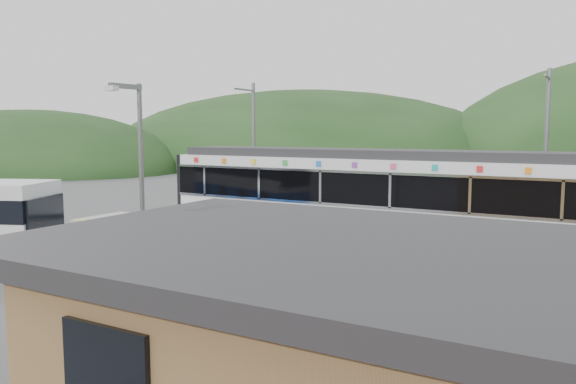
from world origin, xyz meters
The scene contains 9 objects.
ground centered at (0.00, 0.00, 0.00)m, with size 120.00×120.00×0.00m, color #4C4C4F.
hills centered at (6.19, 5.29, 0.00)m, with size 146.00×149.00×26.00m.
platform centered at (0.00, 3.30, 0.15)m, with size 26.00×3.20×0.30m, color #9E9E99.
yellow_line centered at (0.00, 2.00, 0.30)m, with size 26.00×0.10×0.01m, color yellow.
train centered at (1.47, 6.00, 2.06)m, with size 20.44×3.01×3.74m.
catenary_mast_west centered at (-7.00, 8.56, 3.65)m, with size 0.18×1.80×7.00m.
catenary_mast_east centered at (7.00, 8.56, 3.65)m, with size 0.18×1.80×7.00m.
station_shelter centered at (6.00, -9.01, 1.55)m, with size 9.20×6.20×3.00m.
lamp_post centered at (-1.16, -5.69, 3.42)m, with size 0.36×1.02×5.71m.
Camera 1 is at (9.17, -16.13, 4.54)m, focal length 35.00 mm.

